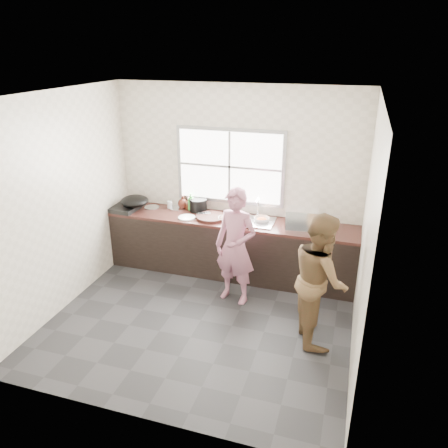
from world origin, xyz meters
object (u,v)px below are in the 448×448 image
(woman, at_px, (236,250))
(burner, at_px, (124,208))
(bowl_mince, at_px, (225,219))
(pot_lid_right, at_px, (177,208))
(dish_rack, at_px, (301,220))
(cutting_board, at_px, (211,217))
(bottle_brown_short, at_px, (183,202))
(bottle_green, at_px, (191,202))
(bowl_crabs, at_px, (262,220))
(plate_food, at_px, (187,218))
(bowl_held, at_px, (246,225))
(bottle_brown_tall, at_px, (188,204))
(pot_lid_left, at_px, (152,207))
(black_pot, at_px, (198,205))
(person_side, at_px, (320,279))
(glass_jar, at_px, (170,205))
(wok, at_px, (135,201))

(woman, height_order, burner, woman)
(bowl_mince, relative_size, pot_lid_right, 0.74)
(dish_rack, relative_size, pot_lid_right, 1.53)
(woman, xyz_separation_m, cutting_board, (-0.54, 0.62, 0.16))
(bottle_brown_short, xyz_separation_m, pot_lid_right, (-0.08, -0.04, -0.09))
(bottle_green, height_order, pot_lid_right, bottle_green)
(cutting_board, relative_size, bowl_crabs, 2.41)
(plate_food, relative_size, dish_rack, 0.62)
(bowl_held, bearing_deg, bottle_brown_tall, 157.71)
(cutting_board, relative_size, bowl_mince, 2.21)
(bowl_mince, xyz_separation_m, bottle_green, (-0.61, 0.25, 0.11))
(burner, height_order, pot_lid_left, burner)
(bowl_mince, bearing_deg, dish_rack, -1.42)
(cutting_board, relative_size, bottle_brown_tall, 2.41)
(bowl_crabs, xyz_separation_m, black_pot, (-1.00, 0.16, 0.06))
(pot_lid_left, bearing_deg, bottle_brown_tall, 9.76)
(bowl_mince, xyz_separation_m, pot_lid_left, (-1.22, 0.17, -0.02))
(plate_food, height_order, bottle_brown_short, bottle_brown_short)
(cutting_board, height_order, bottle_brown_tall, bottle_brown_tall)
(plate_food, distance_m, pot_lid_right, 0.45)
(bowl_crabs, xyz_separation_m, pot_lid_right, (-1.35, 0.16, -0.02))
(plate_food, bearing_deg, dish_rack, 2.00)
(bottle_brown_tall, height_order, pot_lid_right, bottle_brown_tall)
(person_side, bearing_deg, bottle_green, 37.81)
(black_pot, distance_m, pot_lid_left, 0.74)
(bottle_brown_tall, relative_size, pot_lid_left, 0.78)
(bowl_crabs, relative_size, plate_food, 0.72)
(person_side, height_order, pot_lid_left, person_side)
(person_side, bearing_deg, glass_jar, 42.06)
(pot_lid_left, bearing_deg, bottle_green, 7.78)
(cutting_board, bearing_deg, burner, -178.02)
(black_pot, height_order, bottle_brown_tall, black_pot)
(dish_rack, bearing_deg, burner, 176.73)
(pot_lid_left, bearing_deg, bowl_crabs, -2.48)
(dish_rack, relative_size, pot_lid_left, 1.76)
(wok, bearing_deg, bottle_brown_short, 23.58)
(bowl_held, bearing_deg, plate_food, 176.11)
(black_pot, height_order, burner, black_pot)
(bottle_brown_short, distance_m, glass_jar, 0.21)
(burner, bearing_deg, dish_rack, 0.30)
(bottle_brown_tall, xyz_separation_m, dish_rack, (1.73, -0.29, 0.06))
(bowl_held, distance_m, burner, 1.93)
(woman, distance_m, pot_lid_left, 1.75)
(bottle_brown_tall, bearing_deg, pot_lid_left, -170.24)
(bowl_mince, bearing_deg, woman, -61.61)
(wok, bearing_deg, dish_rack, -0.79)
(dish_rack, bearing_deg, bowl_mince, 175.00)
(bowl_crabs, xyz_separation_m, bottle_brown_tall, (-1.17, 0.17, 0.06))
(bowl_mince, distance_m, bottle_brown_tall, 0.71)
(bowl_crabs, height_order, plate_food, bowl_crabs)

